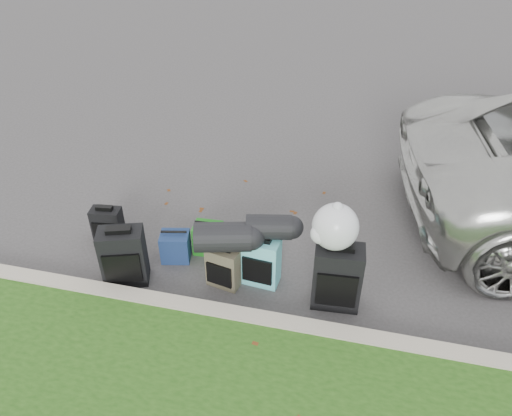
% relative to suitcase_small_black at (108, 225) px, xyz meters
% --- Properties ---
extents(ground, '(120.00, 120.00, 0.00)m').
position_rel_suitcase_small_black_xyz_m(ground, '(1.83, 0.08, -0.22)').
color(ground, '#383535').
rests_on(ground, ground).
extents(curb, '(120.00, 0.18, 0.15)m').
position_rel_suitcase_small_black_xyz_m(curb, '(1.83, -0.92, -0.14)').
color(curb, '#9E937F').
rests_on(curb, ground).
extents(suitcase_small_black, '(0.37, 0.23, 0.43)m').
position_rel_suitcase_small_black_xyz_m(suitcase_small_black, '(0.00, 0.00, 0.00)').
color(suitcase_small_black, black).
rests_on(suitcase_small_black, ground).
extents(suitcase_large_black_left, '(0.52, 0.41, 0.66)m').
position_rel_suitcase_small_black_xyz_m(suitcase_large_black_left, '(0.51, -0.60, 0.11)').
color(suitcase_large_black_left, black).
rests_on(suitcase_large_black_left, ground).
extents(suitcase_olive, '(0.38, 0.28, 0.48)m').
position_rel_suitcase_small_black_xyz_m(suitcase_olive, '(1.55, -0.40, 0.02)').
color(suitcase_olive, '#3C3829').
rests_on(suitcase_olive, ground).
extents(suitcase_teal, '(0.41, 0.27, 0.56)m').
position_rel_suitcase_small_black_xyz_m(suitcase_teal, '(1.92, -0.28, 0.06)').
color(suitcase_teal, teal).
rests_on(suitcase_teal, ground).
extents(suitcase_large_black_right, '(0.50, 0.32, 0.72)m').
position_rel_suitcase_small_black_xyz_m(suitcase_large_black_right, '(2.73, -0.42, 0.14)').
color(suitcase_large_black_right, black).
rests_on(suitcase_large_black_right, ground).
extents(tote_green, '(0.33, 0.27, 0.36)m').
position_rel_suitcase_small_black_xyz_m(tote_green, '(1.21, 0.07, -0.04)').
color(tote_green, '#186D18').
rests_on(tote_green, ground).
extents(tote_navy, '(0.36, 0.31, 0.34)m').
position_rel_suitcase_small_black_xyz_m(tote_navy, '(0.90, -0.14, -0.05)').
color(tote_navy, navy).
rests_on(tote_navy, ground).
extents(duffel_left, '(0.64, 0.45, 0.31)m').
position_rel_suitcase_small_black_xyz_m(duffel_left, '(1.55, -0.40, 0.41)').
color(duffel_left, black).
rests_on(duffel_left, suitcase_olive).
extents(duffel_right, '(0.51, 0.35, 0.26)m').
position_rel_suitcase_small_black_xyz_m(duffel_right, '(1.98, -0.21, 0.47)').
color(duffel_right, black).
rests_on(duffel_right, suitcase_teal).
extents(trash_bag, '(0.45, 0.45, 0.45)m').
position_rel_suitcase_small_black_xyz_m(trash_bag, '(2.65, -0.38, 0.72)').
color(trash_bag, silver).
rests_on(trash_bag, suitcase_large_black_right).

